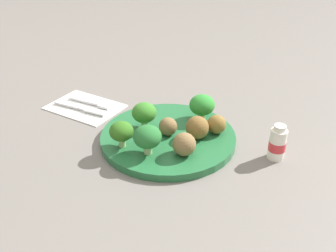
{
  "coord_description": "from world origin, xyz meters",
  "views": [
    {
      "loc": [
        0.34,
        -0.61,
        0.44
      ],
      "look_at": [
        0.0,
        0.0,
        0.04
      ],
      "focal_mm": 42.07,
      "sensor_mm": 36.0,
      "label": 1
    }
  ],
  "objects_px": {
    "plate": "(168,138)",
    "broccoli_floret_far_rim": "(149,137)",
    "knife": "(82,108)",
    "napkin": "(85,107)",
    "broccoli_floret_center": "(145,112)",
    "broccoli_floret_back_left": "(202,105)",
    "meatball_near_rim": "(169,126)",
    "meatball_back_left": "(184,144)",
    "meatball_mid_right": "(197,128)",
    "fork": "(92,103)",
    "broccoli_floret_front_left": "(121,132)",
    "meatball_mid_left": "(217,124)",
    "yogurt_bottle": "(277,144)"
  },
  "relations": [
    {
      "from": "meatball_back_left",
      "to": "napkin",
      "type": "xyz_separation_m",
      "value": [
        -0.31,
        0.08,
        -0.04
      ]
    },
    {
      "from": "broccoli_floret_back_left",
      "to": "broccoli_floret_center",
      "type": "height_order",
      "value": "same"
    },
    {
      "from": "meatball_mid_left",
      "to": "yogurt_bottle",
      "type": "relative_size",
      "value": 0.54
    },
    {
      "from": "broccoli_floret_far_rim",
      "to": "knife",
      "type": "bearing_deg",
      "value": 159.05
    },
    {
      "from": "napkin",
      "to": "knife",
      "type": "bearing_deg",
      "value": -69.36
    },
    {
      "from": "meatball_near_rim",
      "to": "fork",
      "type": "distance_m",
      "value": 0.25
    },
    {
      "from": "broccoli_floret_center",
      "to": "napkin",
      "type": "xyz_separation_m",
      "value": [
        -0.19,
        0.03,
        -0.05
      ]
    },
    {
      "from": "broccoli_floret_front_left",
      "to": "yogurt_bottle",
      "type": "distance_m",
      "value": 0.3
    },
    {
      "from": "broccoli_floret_far_rim",
      "to": "fork",
      "type": "distance_m",
      "value": 0.28
    },
    {
      "from": "knife",
      "to": "broccoli_floret_center",
      "type": "bearing_deg",
      "value": -3.85
    },
    {
      "from": "broccoli_floret_center",
      "to": "meatball_back_left",
      "type": "height_order",
      "value": "broccoli_floret_center"
    },
    {
      "from": "broccoli_floret_front_left",
      "to": "meatball_near_rim",
      "type": "distance_m",
      "value": 0.1
    },
    {
      "from": "broccoli_floret_front_left",
      "to": "knife",
      "type": "relative_size",
      "value": 0.37
    },
    {
      "from": "broccoli_floret_center",
      "to": "meatball_near_rim",
      "type": "bearing_deg",
      "value": 1.14
    },
    {
      "from": "broccoli_floret_front_left",
      "to": "meatball_mid_left",
      "type": "distance_m",
      "value": 0.2
    },
    {
      "from": "broccoli_floret_center",
      "to": "napkin",
      "type": "height_order",
      "value": "broccoli_floret_center"
    },
    {
      "from": "plate",
      "to": "meatball_mid_right",
      "type": "height_order",
      "value": "meatball_mid_right"
    },
    {
      "from": "broccoli_floret_far_rim",
      "to": "meatball_mid_left",
      "type": "relative_size",
      "value": 1.48
    },
    {
      "from": "meatball_near_rim",
      "to": "meatball_mid_right",
      "type": "height_order",
      "value": "meatball_mid_right"
    },
    {
      "from": "broccoli_floret_far_rim",
      "to": "broccoli_floret_back_left",
      "type": "distance_m",
      "value": 0.18
    },
    {
      "from": "broccoli_floret_back_left",
      "to": "meatball_near_rim",
      "type": "bearing_deg",
      "value": -109.54
    },
    {
      "from": "meatball_mid_left",
      "to": "meatball_mid_right",
      "type": "bearing_deg",
      "value": -125.25
    },
    {
      "from": "broccoli_floret_back_left",
      "to": "yogurt_bottle",
      "type": "height_order",
      "value": "same"
    },
    {
      "from": "broccoli_floret_back_left",
      "to": "napkin",
      "type": "relative_size",
      "value": 0.33
    },
    {
      "from": "broccoli_floret_front_left",
      "to": "broccoli_floret_back_left",
      "type": "height_order",
      "value": "broccoli_floret_back_left"
    },
    {
      "from": "broccoli_floret_center",
      "to": "meatball_back_left",
      "type": "bearing_deg",
      "value": -23.05
    },
    {
      "from": "plate",
      "to": "broccoli_floret_back_left",
      "type": "xyz_separation_m",
      "value": [
        0.03,
        0.09,
        0.04
      ]
    },
    {
      "from": "napkin",
      "to": "fork",
      "type": "bearing_deg",
      "value": 65.7
    },
    {
      "from": "plate",
      "to": "broccoli_floret_far_rim",
      "type": "relative_size",
      "value": 4.78
    },
    {
      "from": "broccoli_floret_far_rim",
      "to": "plate",
      "type": "bearing_deg",
      "value": 91.94
    },
    {
      "from": "broccoli_floret_far_rim",
      "to": "broccoli_floret_front_left",
      "type": "distance_m",
      "value": 0.06
    },
    {
      "from": "plate",
      "to": "meatball_back_left",
      "type": "distance_m",
      "value": 0.08
    },
    {
      "from": "broccoli_floret_center",
      "to": "meatball_near_rim",
      "type": "xyz_separation_m",
      "value": [
        0.06,
        0.0,
        -0.02
      ]
    },
    {
      "from": "broccoli_floret_back_left",
      "to": "meatball_near_rim",
      "type": "relative_size",
      "value": 1.5
    },
    {
      "from": "knife",
      "to": "broccoli_floret_far_rim",
      "type": "bearing_deg",
      "value": -20.95
    },
    {
      "from": "meatball_near_rim",
      "to": "knife",
      "type": "bearing_deg",
      "value": 177.32
    },
    {
      "from": "broccoli_floret_front_left",
      "to": "broccoli_floret_center",
      "type": "xyz_separation_m",
      "value": [
        -0.0,
        0.09,
        0.0
      ]
    },
    {
      "from": "knife",
      "to": "yogurt_bottle",
      "type": "height_order",
      "value": "yogurt_bottle"
    },
    {
      "from": "meatball_mid_left",
      "to": "broccoli_floret_far_rim",
      "type": "bearing_deg",
      "value": -121.18
    },
    {
      "from": "fork",
      "to": "yogurt_bottle",
      "type": "height_order",
      "value": "yogurt_bottle"
    },
    {
      "from": "meatball_back_left",
      "to": "broccoli_floret_center",
      "type": "bearing_deg",
      "value": 156.95
    },
    {
      "from": "broccoli_floret_front_left",
      "to": "broccoli_floret_back_left",
      "type": "relative_size",
      "value": 0.94
    },
    {
      "from": "broccoli_floret_far_rim",
      "to": "fork",
      "type": "height_order",
      "value": "broccoli_floret_far_rim"
    },
    {
      "from": "broccoli_floret_center",
      "to": "meatball_mid_right",
      "type": "height_order",
      "value": "broccoli_floret_center"
    },
    {
      "from": "meatball_near_rim",
      "to": "broccoli_floret_far_rim",
      "type": "bearing_deg",
      "value": -88.12
    },
    {
      "from": "broccoli_floret_far_rim",
      "to": "meatball_mid_left",
      "type": "height_order",
      "value": "broccoli_floret_far_rim"
    },
    {
      "from": "meatball_back_left",
      "to": "broccoli_floret_far_rim",
      "type": "bearing_deg",
      "value": -152.81
    },
    {
      "from": "meatball_back_left",
      "to": "fork",
      "type": "relative_size",
      "value": 0.37
    },
    {
      "from": "napkin",
      "to": "broccoli_floret_center",
      "type": "bearing_deg",
      "value": -8.9
    },
    {
      "from": "meatball_mid_left",
      "to": "fork",
      "type": "xyz_separation_m",
      "value": [
        -0.32,
        -0.0,
        -0.03
      ]
    }
  ]
}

